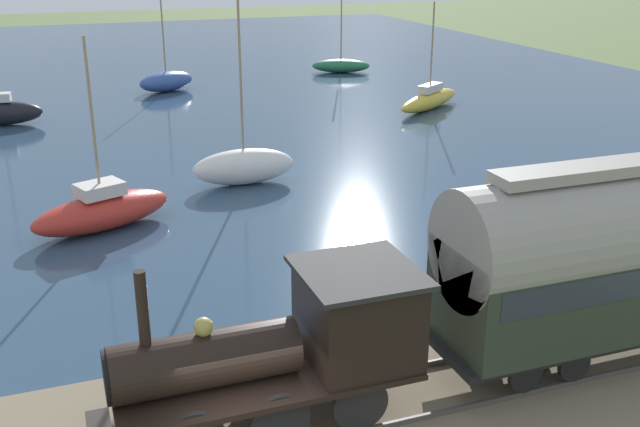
{
  "coord_description": "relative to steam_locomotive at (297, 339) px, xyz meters",
  "views": [
    {
      "loc": [
        -11.22,
        2.74,
        9.51
      ],
      "look_at": [
        8.53,
        -4.47,
        1.77
      ],
      "focal_mm": 42.0,
      "sensor_mm": 36.0,
      "label": 1
    }
  ],
  "objects": [
    {
      "name": "harbor_water",
      "position": [
        43.14,
        1.14,
        -2.35
      ],
      "size": [
        80.0,
        80.0,
        0.01
      ],
      "color": "#2D4760",
      "rests_on": "ground"
    },
    {
      "name": "steam_locomotive",
      "position": [
        0.0,
        0.0,
        0.0
      ],
      "size": [
        2.33,
        6.33,
        3.54
      ],
      "color": "black",
      "rests_on": "rail_embankment"
    },
    {
      "name": "sailboat_black",
      "position": [
        31.31,
        6.49,
        -1.62
      ],
      "size": [
        1.8,
        4.52,
        7.69
      ],
      "rotation": [
        0.0,
        0.0,
        -0.12
      ],
      "color": "black",
      "rests_on": "harbor_water"
    },
    {
      "name": "sailboat_yellow",
      "position": [
        27.02,
        -17.24,
        -1.77
      ],
      "size": [
        4.61,
        5.97,
        6.17
      ],
      "rotation": [
        0.0,
        0.0,
        0.6
      ],
      "color": "gold",
      "rests_on": "harbor_water"
    },
    {
      "name": "sailboat_green",
      "position": [
        40.79,
        -17.04,
        -1.82
      ],
      "size": [
        3.04,
        4.63,
        7.58
      ],
      "rotation": [
        0.0,
        0.0,
        -0.36
      ],
      "color": "#236B42",
      "rests_on": "harbor_water"
    },
    {
      "name": "sailboat_red",
      "position": [
        13.52,
        2.63,
        -1.68
      ],
      "size": [
        3.52,
        5.34,
        6.6
      ],
      "rotation": [
        0.0,
        0.0,
        0.38
      ],
      "color": "#B72D23",
      "rests_on": "harbor_water"
    },
    {
      "name": "sailboat_white",
      "position": [
        16.76,
        -3.27,
        -1.58
      ],
      "size": [
        1.49,
        4.22,
        9.55
      ],
      "rotation": [
        0.0,
        0.0,
        -0.01
      ],
      "color": "white",
      "rests_on": "harbor_water"
    },
    {
      "name": "sailboat_blue",
      "position": [
        37.92,
        -3.5,
        -1.69
      ],
      "size": [
        3.31,
        4.36,
        6.04
      ],
      "rotation": [
        0.0,
        0.0,
        0.45
      ],
      "color": "#335199",
      "rests_on": "harbor_water"
    },
    {
      "name": "rowboat_off_pier",
      "position": [
        5.7,
        -9.07,
        -2.18
      ],
      "size": [
        1.95,
        2.73,
        0.33
      ],
      "rotation": [
        0.0,
        0.0,
        0.46
      ],
      "color": "silver",
      "rests_on": "harbor_water"
    }
  ]
}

